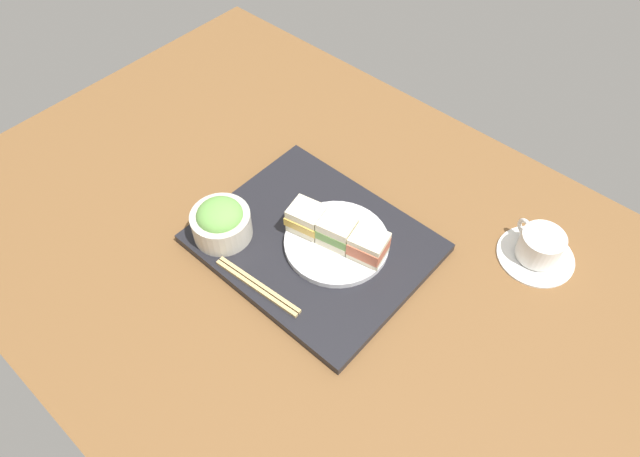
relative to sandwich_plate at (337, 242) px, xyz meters
The scene contains 9 objects.
ground_plane 9.29cm from the sandwich_plate, 158.37° to the right, with size 140.00×100.00×3.00cm, color brown.
serving_tray 4.58cm from the sandwich_plate, 151.32° to the right, with size 40.76×33.51×1.80cm, color black.
sandwich_plate is the anchor object (origin of this frame).
sandwich_near 7.14cm from the sandwich_plate, 167.80° to the right, with size 7.62×6.90×5.27cm.
sandwich_middle 3.38cm from the sandwich_plate, 90.00° to the left, with size 7.41×6.61×5.56cm.
sandwich_far 7.12cm from the sandwich_plate, 12.20° to the left, with size 7.19×6.70×5.18cm.
salad_bowl 21.69cm from the sandwich_plate, 145.13° to the right, with size 11.10×11.10×7.74cm.
chopsticks_pair 16.94cm from the sandwich_plate, 104.29° to the right, with size 18.50×3.00×0.70cm.
coffee_cup 37.14cm from the sandwich_plate, 39.50° to the left, with size 14.25×14.25×6.12cm.
Camera 1 is at (47.36, -45.82, 84.79)cm, focal length 31.39 mm.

